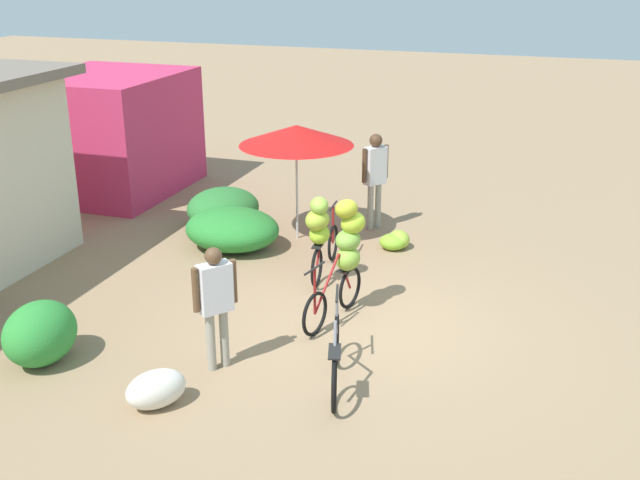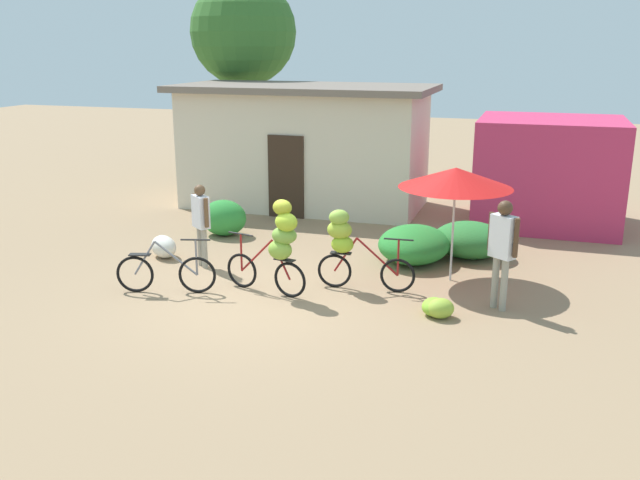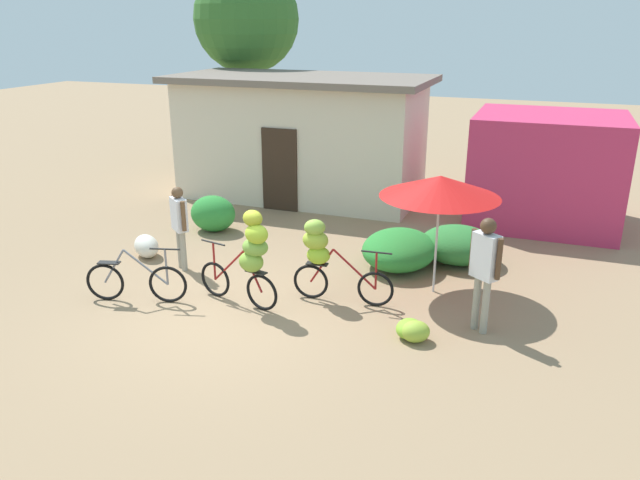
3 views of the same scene
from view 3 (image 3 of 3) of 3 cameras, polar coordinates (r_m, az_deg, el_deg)
The scene contains 15 objects.
ground_plane at distance 10.05m, azimuth -8.60°, elevation -6.69°, with size 60.00×60.00×0.00m, color #967959.
building_low at distance 16.09m, azimuth -1.74°, elevation 9.50°, with size 6.48×3.24×3.10m.
shop_pink at distance 14.89m, azimuth 20.14°, elevation 6.13°, with size 3.20×2.80×2.46m, color #C62F5B.
tree_behind_building at distance 19.32m, azimuth -6.79°, elevation 19.53°, with size 3.09×3.09×5.97m.
hedge_bush_front_left at distance 13.78m, azimuth -9.85°, elevation 2.43°, with size 1.01×0.82×0.80m, color #2E8936.
hedge_bush_front_right at distance 11.69m, azimuth 7.31°, elevation -0.87°, with size 1.37×1.64×0.70m, color #2A8333.
hedge_bush_mid at distance 12.12m, azimuth 12.62°, elevation -0.43°, with size 1.45×1.31×0.71m, color #2D7935.
market_umbrella at distance 10.25m, azimuth 11.03°, elevation 4.89°, with size 1.98×1.98×2.05m.
bicycle_leftmost at distance 10.64m, azimuth -16.59°, elevation -3.69°, with size 1.66×0.51×0.96m.
bicycle_near_pile at distance 9.80m, azimuth -6.46°, elevation -1.16°, with size 1.57×0.54×1.66m.
bicycle_center_loaded at distance 10.06m, azimuth 0.33°, elevation -1.25°, with size 1.70×0.41×1.40m.
banana_pile_on_ground at distance 9.22m, azimuth 8.52°, elevation -8.23°, with size 0.58×0.58×0.32m.
produce_sack at distance 12.61m, azimuth -15.73°, elevation -0.54°, with size 0.70×0.44×0.44m, color silver.
person_vendor at distance 9.27m, azimuth 14.97°, elevation -2.05°, with size 0.48×0.40×1.78m.
person_bystander at distance 11.59m, azimuth -12.85°, elevation 1.83°, with size 0.47×0.41×1.59m.
Camera 3 is at (4.53, -7.79, 4.45)m, focal length 34.67 mm.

